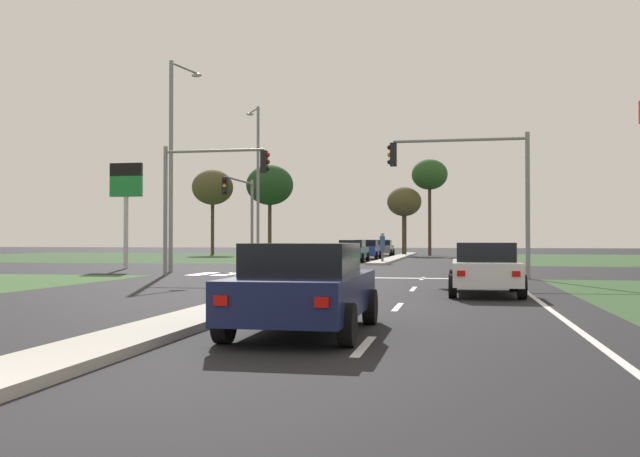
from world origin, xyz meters
The scene contains 31 objects.
ground_plane centered at (0.00, 30.00, 0.00)m, with size 200.00×200.00×0.00m, color black.
grass_verge_far_left centered at (-25.50, 54.50, 0.00)m, with size 35.00×35.00×0.01m, color #2D4C28.
median_island_near centered at (0.00, 11.00, 0.07)m, with size 1.20×22.00×0.14m, color #ADA89E.
median_island_far centered at (0.00, 55.00, 0.07)m, with size 1.20×36.00×0.14m, color #ADA89E.
lane_dash_near centered at (3.50, 4.87, 0.01)m, with size 0.14×2.00×0.01m, color silver.
lane_dash_second centered at (3.50, 10.87, 0.01)m, with size 0.14×2.00×0.01m, color silver.
lane_dash_third centered at (3.50, 16.87, 0.01)m, with size 0.14×2.00×0.01m, color silver.
lane_dash_fourth centered at (3.50, 22.87, 0.01)m, with size 0.14×2.00×0.01m, color silver.
edge_line_right centered at (6.85, 12.00, 0.01)m, with size 0.14×24.00×0.01m, color silver.
stop_bar_near centered at (3.80, 23.00, 0.01)m, with size 6.40×0.50×0.01m, color silver.
crosswalk_bar_near centered at (-6.40, 24.80, 0.01)m, with size 0.70×2.80×0.01m, color silver.
crosswalk_bar_second centered at (-5.25, 24.80, 0.01)m, with size 0.70×2.80×0.01m, color silver.
crosswalk_bar_third centered at (-4.10, 24.80, 0.01)m, with size 0.70×2.80×0.01m, color silver.
crosswalk_bar_fourth centered at (-2.95, 24.80, 0.01)m, with size 0.70×2.80×0.01m, color silver.
crosswalk_bar_fifth centered at (-1.80, 24.80, 0.01)m, with size 0.70×2.80×0.01m, color silver.
car_navy_near centered at (2.34, 6.10, 0.76)m, with size 2.07×4.34×1.49m.
car_teal_second centered at (-2.34, 43.57, 0.78)m, with size 2.04×4.62×1.53m.
car_blue_third centered at (-2.19, 50.69, 0.79)m, with size 2.05×4.42×1.54m.
car_white_fourth centered at (5.61, 15.05, 0.75)m, with size 1.99×4.46×1.46m.
car_grey_fifth centered at (-2.16, 62.67, 0.79)m, with size 2.06×4.31×1.54m.
traffic_signal_far_left centered at (-7.60, 34.52, 3.69)m, with size 0.32×5.50×5.26m.
traffic_signal_near_left centered at (-5.87, 23.40, 3.88)m, with size 4.80×0.32×5.62m.
traffic_signal_near_right centered at (5.56, 23.40, 4.05)m, with size 5.63×0.32×5.80m.
street_lamp_second centered at (-8.55, 26.52, 5.65)m, with size 0.80×2.48×10.15m.
street_lamp_third centered at (-8.68, 41.51, 5.94)m, with size 1.45×1.90×10.76m.
pedestrian_at_median centered at (0.12, 40.34, 1.29)m, with size 0.34×0.34×1.88m.
fuel_price_totem centered at (-12.51, 29.56, 4.13)m, with size 1.80×0.24×5.65m.
treeline_near centered at (-19.97, 63.95, 6.96)m, with size 4.27×4.27×8.82m.
treeline_second centered at (-13.93, 64.31, 7.14)m, with size 4.83×4.83×9.23m.
treeline_third centered at (-0.11, 63.29, 5.18)m, with size 3.33×3.33×6.68m.
treeline_fourth centered at (2.32, 63.96, 7.86)m, with size 3.50×3.50×9.43m.
Camera 1 is at (4.81, -5.21, 1.54)m, focal length 39.35 mm.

